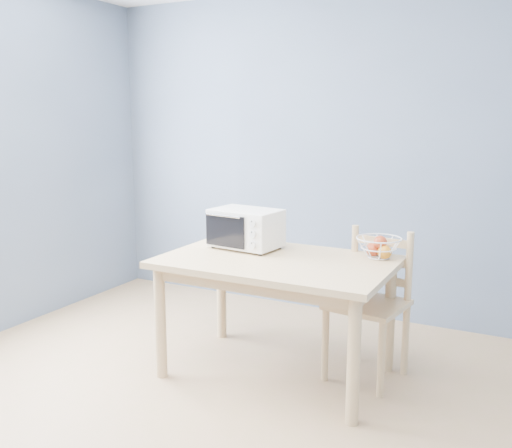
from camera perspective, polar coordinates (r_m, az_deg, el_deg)
The scene contains 5 objects.
room at distance 2.69m, azimuth -9.66°, elevation 3.90°, with size 4.01×4.51×2.61m.
dining_table at distance 3.53m, azimuth 2.09°, elevation -5.09°, with size 1.40×0.90×0.75m.
toaster_oven at distance 3.76m, azimuth -1.25°, elevation -0.36°, with size 0.47×0.36×0.26m.
fruit_basket at distance 3.59m, azimuth 12.24°, elevation -2.24°, with size 0.36×0.36×0.14m.
dining_chair at distance 3.64m, azimuth 11.34°, elevation -8.03°, with size 0.49×0.49×0.92m.
Camera 1 is at (1.61, -2.13, 1.61)m, focal length 40.00 mm.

